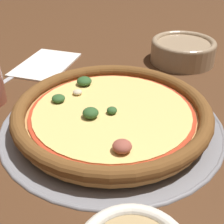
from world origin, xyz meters
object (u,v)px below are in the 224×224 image
(napkin, at_px, (46,64))
(fork, at_px, (7,80))
(bowl_far, at_px, (183,50))
(pizza_tray, at_px, (112,123))
(pizza, at_px, (112,112))

(napkin, xyz_separation_m, fork, (-0.08, 0.07, -0.00))
(bowl_far, bearing_deg, pizza_tray, 148.97)
(pizza, height_order, bowl_far, bowl_far)
(napkin, bearing_deg, pizza_tray, -146.60)
(pizza, relative_size, fork, 2.01)
(napkin, bearing_deg, bowl_far, -85.08)
(pizza, bearing_deg, bowl_far, -31.09)
(pizza, bearing_deg, pizza_tray, -88.78)
(bowl_far, xyz_separation_m, napkin, (-0.03, 0.33, -0.03))
(fork, bearing_deg, pizza_tray, 76.81)
(pizza_tray, bearing_deg, napkin, 33.40)
(pizza_tray, distance_m, napkin, 0.30)
(fork, bearing_deg, napkin, 162.57)
(pizza_tray, xyz_separation_m, napkin, (0.25, 0.16, 0.00))
(bowl_far, relative_size, napkin, 0.79)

